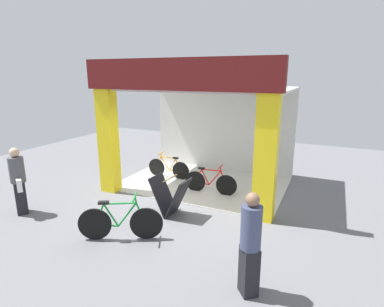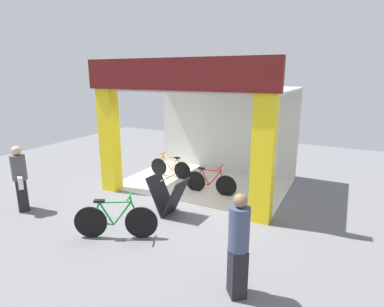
{
  "view_description": "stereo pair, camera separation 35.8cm",
  "coord_description": "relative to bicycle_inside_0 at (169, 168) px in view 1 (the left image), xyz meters",
  "views": [
    {
      "loc": [
        3.49,
        -6.74,
        3.31
      ],
      "look_at": [
        0.0,
        0.84,
        1.15
      ],
      "focal_mm": 29.05,
      "sensor_mm": 36.0,
      "label": 1
    },
    {
      "loc": [
        3.81,
        -6.59,
        3.31
      ],
      "look_at": [
        0.0,
        0.84,
        1.15
      ],
      "focal_mm": 29.05,
      "sensor_mm": 36.0,
      "label": 2
    }
  ],
  "objects": [
    {
      "name": "bicycle_inside_1",
      "position": [
        1.74,
        -0.72,
        0.01
      ],
      "size": [
        1.52,
        0.42,
        0.83
      ],
      "color": "black",
      "rests_on": "ground"
    },
    {
      "name": "bicycle_inside_0",
      "position": [
        0.0,
        0.0,
        0.0
      ],
      "size": [
        1.48,
        0.41,
        0.81
      ],
      "color": "black",
      "rests_on": "ground"
    },
    {
      "name": "ground_plane",
      "position": [
        1.24,
        -1.7,
        -0.33
      ],
      "size": [
        17.75,
        17.75,
        0.0
      ],
      "primitive_type": "plane",
      "color": "slate",
      "rests_on": "ground"
    },
    {
      "name": "shop_facade",
      "position": [
        1.24,
        -0.08,
        1.62
      ],
      "size": [
        5.08,
        3.65,
        3.66
      ],
      "color": "beige",
      "rests_on": "ground"
    },
    {
      "name": "sandwich_board_sign",
      "position": [
        1.38,
        -2.4,
        0.14
      ],
      "size": [
        0.91,
        0.63,
        0.95
      ],
      "color": "black",
      "rests_on": "ground"
    },
    {
      "name": "pedestrian_0",
      "position": [
        3.79,
        -4.33,
        0.52
      ],
      "size": [
        0.44,
        0.44,
        1.66
      ],
      "color": "black",
      "rests_on": "ground"
    },
    {
      "name": "bicycle_parked_0",
      "position": [
        1.0,
        -3.83,
        0.05
      ],
      "size": [
        1.56,
        0.81,
        0.95
      ],
      "color": "black",
      "rests_on": "ground"
    },
    {
      "name": "pedestrian_1",
      "position": [
        -1.95,
        -3.83,
        0.52
      ],
      "size": [
        0.57,
        0.48,
        1.64
      ],
      "color": "black",
      "rests_on": "ground"
    }
  ]
}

